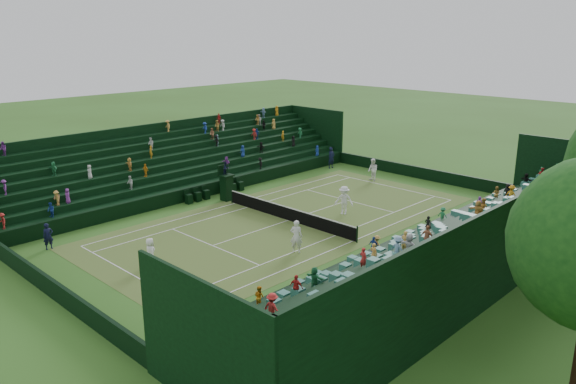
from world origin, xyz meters
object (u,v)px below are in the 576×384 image
(tennis_net, at_px, (288,213))
(player_near_west, at_px, (150,252))
(player_near_east, at_px, (296,236))
(player_far_west, at_px, (373,170))
(player_far_east, at_px, (344,200))
(umpire_chair, at_px, (226,184))

(tennis_net, height_order, player_near_west, player_near_west)
(player_near_east, relative_size, player_far_west, 1.03)
(player_near_west, height_order, player_far_east, player_far_east)
(player_near_west, bearing_deg, player_near_east, -109.61)
(tennis_net, xyz_separation_m, player_near_west, (-0.08, -10.53, 0.27))
(umpire_chair, xyz_separation_m, player_near_east, (10.82, -3.82, -0.28))
(player_near_west, xyz_separation_m, player_near_east, (4.31, 6.87, 0.18))
(umpire_chair, bearing_deg, player_near_east, -19.42)
(tennis_net, xyz_separation_m, player_far_west, (-2.10, 12.37, 0.42))
(player_near_west, xyz_separation_m, player_far_east, (1.86, 14.24, 0.21))
(tennis_net, xyz_separation_m, player_far_east, (1.78, 3.71, 0.48))
(tennis_net, distance_m, player_near_east, 5.61)
(player_far_west, height_order, player_far_east, player_far_east)
(umpire_chair, height_order, player_near_east, umpire_chair)
(tennis_net, height_order, umpire_chair, umpire_chair)
(umpire_chair, relative_size, player_near_west, 1.86)
(umpire_chair, relative_size, player_near_east, 1.51)
(tennis_net, distance_m, player_far_east, 4.14)
(player_near_west, relative_size, player_near_east, 0.81)
(player_near_east, distance_m, player_far_east, 7.76)
(tennis_net, bearing_deg, umpire_chair, 178.60)
(player_far_east, bearing_deg, player_near_west, -122.61)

